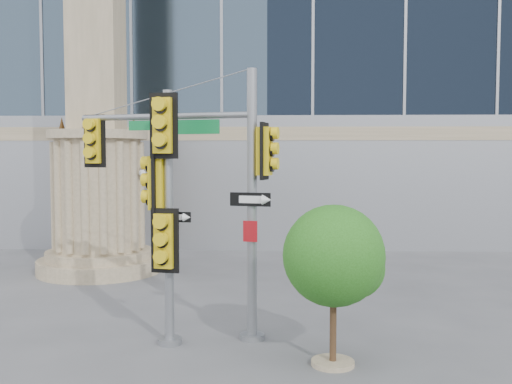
{
  "coord_description": "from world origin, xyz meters",
  "views": [
    {
      "loc": [
        0.32,
        -11.29,
        4.16
      ],
      "look_at": [
        -0.11,
        2.0,
        3.35
      ],
      "focal_mm": 40.0,
      "sensor_mm": 36.0,
      "label": 1
    }
  ],
  "objects": [
    {
      "name": "ground",
      "position": [
        0.0,
        0.0,
        0.0
      ],
      "size": [
        120.0,
        120.0,
        0.0
      ],
      "primitive_type": "plane",
      "color": "#545456",
      "rests_on": "ground"
    },
    {
      "name": "secondary_signal_pole",
      "position": [
        -2.08,
        1.0,
        3.3
      ],
      "size": [
        0.97,
        0.82,
        5.62
      ],
      "rotation": [
        0.0,
        0.0,
        -0.16
      ],
      "color": "slate",
      "rests_on": "ground"
    },
    {
      "name": "main_signal_pole",
      "position": [
        -1.25,
        1.77,
        3.8
      ],
      "size": [
        4.66,
        1.56,
        6.13
      ],
      "rotation": [
        0.0,
        0.0,
        -0.25
      ],
      "color": "slate",
      "rests_on": "ground"
    },
    {
      "name": "street_tree",
      "position": [
        1.54,
        -0.06,
        2.13
      ],
      "size": [
        2.07,
        2.02,
        3.23
      ],
      "color": "gray",
      "rests_on": "ground"
    },
    {
      "name": "monument",
      "position": [
        -6.0,
        9.0,
        5.52
      ],
      "size": [
        4.4,
        4.4,
        16.6
      ],
      "color": "gray",
      "rests_on": "ground"
    }
  ]
}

